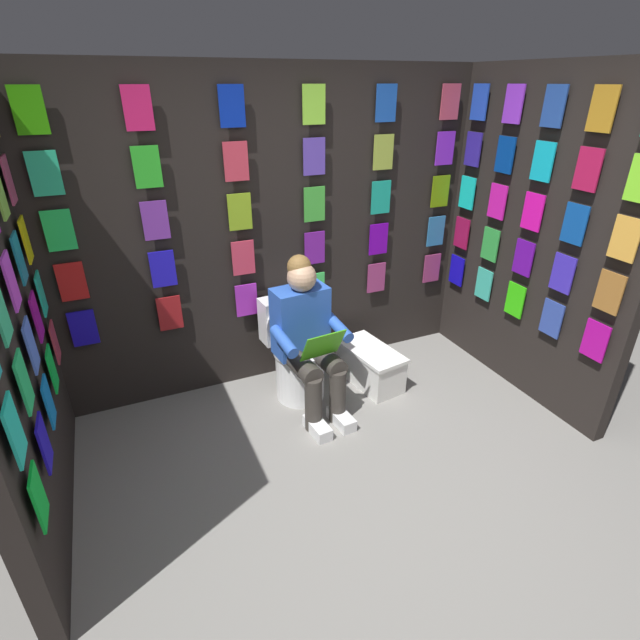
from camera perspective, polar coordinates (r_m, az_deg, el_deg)
The scene contains 7 objects.
ground_plane at distance 3.01m, azimuth 8.27°, elevation -22.66°, with size 30.00×30.00×0.00m, color gray.
display_wall_back at distance 3.78m, azimuth -5.29°, elevation 10.15°, with size 3.43×0.14×2.40m.
display_wall_left at distance 3.95m, azimuth 24.27°, elevation 8.68°, with size 0.14×1.78×2.40m.
display_wall_right at distance 2.77m, azimuth -33.46°, elevation -0.59°, with size 0.14×1.78×2.40m.
toilet at distance 3.79m, azimuth -2.96°, elevation -4.28°, with size 0.42×0.57×0.77m.
person_reading at distance 3.47m, azimuth -1.44°, elevation -2.10°, with size 0.55×0.71×1.19m.
comic_longbox_near at distance 4.00m, azimuth 6.00°, elevation -5.40°, with size 0.40×0.64×0.31m.
Camera 1 is at (1.15, 1.61, 2.27)m, focal length 26.83 mm.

